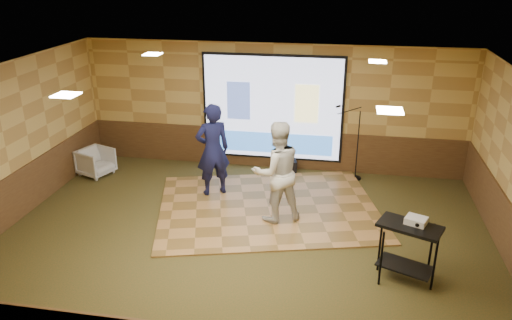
% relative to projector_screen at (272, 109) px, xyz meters
% --- Properties ---
extents(ground, '(9.00, 9.00, 0.00)m').
position_rel_projector_screen_xyz_m(ground, '(0.00, -3.44, -1.47)').
color(ground, '#2C3819').
rests_on(ground, ground).
extents(room_shell, '(9.04, 7.04, 3.02)m').
position_rel_projector_screen_xyz_m(room_shell, '(0.00, -3.44, 0.62)').
color(room_shell, tan).
rests_on(room_shell, ground).
extents(wainscot_back, '(9.00, 0.04, 0.95)m').
position_rel_projector_screen_xyz_m(wainscot_back, '(0.00, 0.04, -1.00)').
color(wainscot_back, '#472A17').
rests_on(wainscot_back, ground).
extents(wainscot_left, '(0.04, 7.00, 0.95)m').
position_rel_projector_screen_xyz_m(wainscot_left, '(-4.48, -3.44, -1.00)').
color(wainscot_left, '#472A17').
rests_on(wainscot_left, ground).
extents(wainscot_right, '(0.04, 7.00, 0.95)m').
position_rel_projector_screen_xyz_m(wainscot_right, '(4.48, -3.44, -1.00)').
color(wainscot_right, '#472A17').
rests_on(wainscot_right, ground).
extents(projector_screen, '(3.32, 0.06, 2.52)m').
position_rel_projector_screen_xyz_m(projector_screen, '(0.00, 0.00, 0.00)').
color(projector_screen, black).
rests_on(projector_screen, room_shell).
extents(downlight_nw, '(0.32, 0.32, 0.02)m').
position_rel_projector_screen_xyz_m(downlight_nw, '(-2.20, -1.64, 1.50)').
color(downlight_nw, '#FFE6BF').
rests_on(downlight_nw, room_shell).
extents(downlight_ne, '(0.32, 0.32, 0.02)m').
position_rel_projector_screen_xyz_m(downlight_ne, '(2.20, -1.64, 1.50)').
color(downlight_ne, '#FFE6BF').
rests_on(downlight_ne, room_shell).
extents(downlight_sw, '(0.32, 0.32, 0.02)m').
position_rel_projector_screen_xyz_m(downlight_sw, '(-2.20, -4.94, 1.50)').
color(downlight_sw, '#FFE6BF').
rests_on(downlight_sw, room_shell).
extents(downlight_se, '(0.32, 0.32, 0.02)m').
position_rel_projector_screen_xyz_m(downlight_se, '(2.20, -4.94, 1.50)').
color(downlight_se, '#FFE6BF').
rests_on(downlight_se, room_shell).
extents(dance_floor, '(5.10, 4.37, 0.03)m').
position_rel_projector_screen_xyz_m(dance_floor, '(0.25, -2.15, -1.46)').
color(dance_floor, '#A7743D').
rests_on(dance_floor, ground).
extents(player_left, '(0.87, 0.78, 1.99)m').
position_rel_projector_screen_xyz_m(player_left, '(-1.00, -1.70, -0.45)').
color(player_left, '#14163F').
rests_on(player_left, dance_floor).
extents(player_right, '(1.20, 1.11, 1.98)m').
position_rel_projector_screen_xyz_m(player_right, '(0.48, -2.62, -0.45)').
color(player_right, beige).
rests_on(player_right, dance_floor).
extents(av_table, '(0.93, 0.49, 0.98)m').
position_rel_projector_screen_xyz_m(av_table, '(2.74, -4.20, -0.79)').
color(av_table, black).
rests_on(av_table, ground).
extents(projector, '(0.38, 0.36, 0.10)m').
position_rel_projector_screen_xyz_m(projector, '(2.83, -4.13, -0.44)').
color(projector, silver).
rests_on(projector, av_table).
extents(mic_stand, '(0.69, 0.28, 1.75)m').
position_rel_projector_screen_xyz_m(mic_stand, '(1.95, -0.31, -0.98)').
color(mic_stand, black).
rests_on(mic_stand, ground).
extents(banquet_chair, '(0.90, 0.89, 0.64)m').
position_rel_projector_screen_xyz_m(banquet_chair, '(-4.00, -1.16, -1.15)').
color(banquet_chair, gray).
rests_on(banquet_chair, ground).
extents(duffel_bag, '(0.55, 0.44, 0.30)m').
position_rel_projector_screen_xyz_m(duffel_bag, '(0.38, -0.23, -1.32)').
color(duffel_bag, black).
rests_on(duffel_bag, ground).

